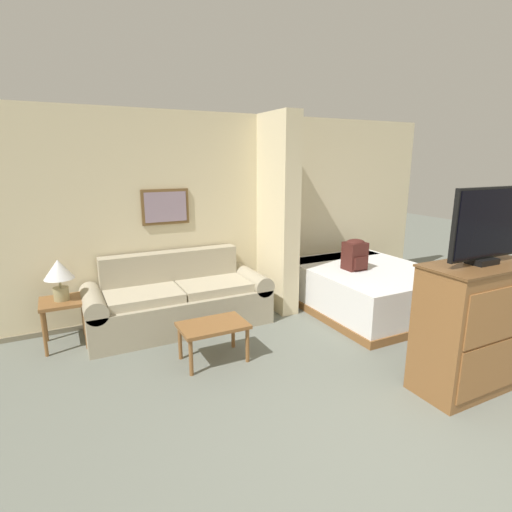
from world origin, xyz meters
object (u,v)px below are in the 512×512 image
(tv_dresser, at_px, (473,327))
(bed, at_px, (366,288))
(couch, at_px, (179,301))
(backpack, at_px, (355,254))
(table_lamp, at_px, (59,273))
(coffee_table, at_px, (213,329))
(tv, at_px, (487,226))

(tv_dresser, distance_m, bed, 2.01)
(couch, bearing_deg, backpack, -14.60)
(table_lamp, relative_size, bed, 0.23)
(couch, bearing_deg, bed, -13.61)
(couch, height_order, table_lamp, table_lamp)
(tv_dresser, bearing_deg, couch, 127.66)
(couch, bearing_deg, coffee_table, -86.43)
(tv, relative_size, backpack, 2.03)
(table_lamp, xyz_separation_m, tv, (3.21, -2.56, 0.64))
(coffee_table, height_order, backpack, backpack)
(tv, distance_m, bed, 2.31)
(coffee_table, distance_m, backpack, 2.26)
(coffee_table, height_order, table_lamp, table_lamp)
(table_lamp, height_order, tv_dresser, tv_dresser)
(bed, bearing_deg, coffee_table, -169.84)
(table_lamp, relative_size, backpack, 1.11)
(backpack, bearing_deg, couch, 165.40)
(tv_dresser, bearing_deg, table_lamp, 141.47)
(coffee_table, distance_m, bed, 2.43)
(couch, height_order, coffee_table, couch)
(tv, bearing_deg, table_lamp, 141.48)
(coffee_table, xyz_separation_m, tv_dresser, (1.88, -1.49, 0.23))
(tv_dresser, xyz_separation_m, backpack, (0.29, 1.93, 0.23))
(table_lamp, distance_m, backpack, 3.56)
(table_lamp, distance_m, tv_dresser, 4.11)
(coffee_table, relative_size, bed, 0.34)
(couch, distance_m, tv, 3.38)
(backpack, bearing_deg, table_lamp, 169.88)
(tv_dresser, relative_size, backpack, 2.83)
(couch, bearing_deg, table_lamp, 178.01)
(coffee_table, height_order, bed, bed)
(tv_dresser, distance_m, tv, 0.90)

